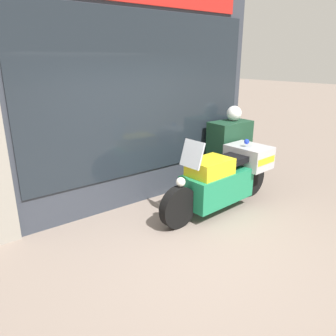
% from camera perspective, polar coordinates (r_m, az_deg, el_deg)
% --- Properties ---
extents(ground_plane, '(60.00, 60.00, 0.00)m').
position_cam_1_polar(ground_plane, '(4.47, 5.30, -14.20)').
color(ground_plane, gray).
extents(shop_building, '(5.45, 0.55, 3.57)m').
position_cam_1_polar(shop_building, '(5.23, -12.98, 11.27)').
color(shop_building, '#333842').
rests_on(shop_building, ground).
extents(window_display, '(4.03, 0.30, 2.05)m').
position_cam_1_polar(window_display, '(5.94, -5.02, -0.42)').
color(window_display, slate).
rests_on(window_display, ground).
extents(paramedic_motorcycle, '(2.47, 0.76, 1.28)m').
position_cam_1_polar(paramedic_motorcycle, '(5.51, 9.86, -1.36)').
color(paramedic_motorcycle, black).
rests_on(paramedic_motorcycle, ground).
extents(utility_cabinet, '(0.82, 0.46, 1.27)m').
position_cam_1_polar(utility_cabinet, '(6.55, 10.53, 2.51)').
color(utility_cabinet, '#193D28').
rests_on(utility_cabinet, ground).
extents(white_helmet, '(0.28, 0.28, 0.28)m').
position_cam_1_polar(white_helmet, '(6.47, 11.43, 9.32)').
color(white_helmet, white).
rests_on(white_helmet, utility_cabinet).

